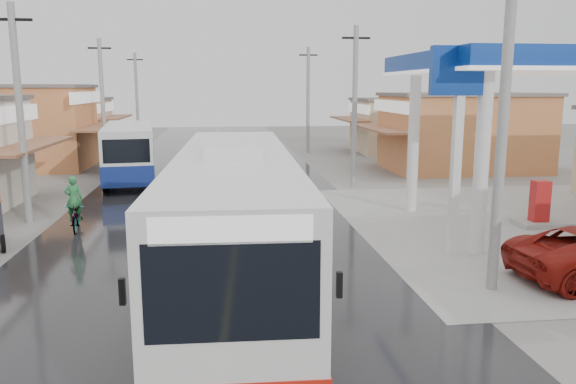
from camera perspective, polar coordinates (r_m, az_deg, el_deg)
name	(u,v)px	position (r m, az deg, el deg)	size (l,w,h in m)	color
ground	(212,302)	(13.73, -7.69, -11.01)	(120.00, 120.00, 0.00)	slate
road	(216,189)	(28.22, -7.35, 0.27)	(12.00, 90.00, 0.02)	black
centre_line	(216,189)	(28.22, -7.35, 0.29)	(0.15, 90.00, 0.01)	#D8CC4C
shopfronts_right	(531,194)	(29.25, 23.45, -0.18)	(11.00, 44.00, 4.80)	beige
utility_poles_left	(75,189)	(30.09, -20.79, 0.28)	(1.60, 50.00, 8.00)	gray
utility_poles_right	(353,187)	(29.01, 6.61, 0.55)	(1.60, 36.00, 8.00)	gray
coach_bus	(235,225)	(13.24, -5.40, -3.34)	(3.12, 12.39, 3.84)	silver
second_bus	(129,151)	(31.49, -15.83, 4.00)	(3.59, 9.32, 3.01)	silver
cyclist	(76,212)	(21.31, -20.76, -1.96)	(0.90, 1.91, 1.99)	black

